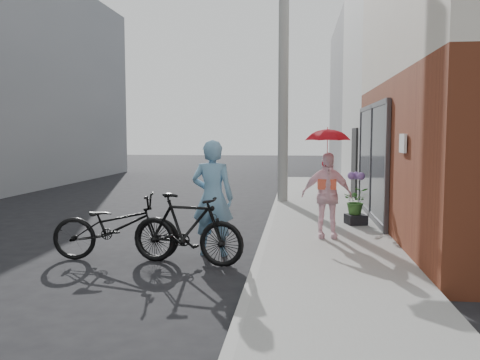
% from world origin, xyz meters
% --- Properties ---
extents(ground, '(80.00, 80.00, 0.00)m').
position_xyz_m(ground, '(0.00, 0.00, 0.00)').
color(ground, black).
rests_on(ground, ground).
extents(sidewalk, '(2.20, 24.00, 0.12)m').
position_xyz_m(sidewalk, '(2.10, 2.00, 0.06)').
color(sidewalk, gray).
rests_on(sidewalk, ground).
extents(curb, '(0.12, 24.00, 0.12)m').
position_xyz_m(curb, '(0.94, 2.00, 0.06)').
color(curb, '#9E9E99').
rests_on(curb, ground).
extents(plaster_building, '(8.00, 6.00, 7.00)m').
position_xyz_m(plaster_building, '(7.20, 9.00, 3.50)').
color(plaster_building, silver).
rests_on(plaster_building, ground).
extents(east_building_far, '(8.00, 8.00, 7.00)m').
position_xyz_m(east_building_far, '(7.20, 16.00, 3.50)').
color(east_building_far, gray).
rests_on(east_building_far, ground).
extents(utility_pole, '(0.28, 0.28, 7.00)m').
position_xyz_m(utility_pole, '(1.10, 6.00, 3.50)').
color(utility_pole, '#9E9E99').
rests_on(utility_pole, ground).
extents(officer, '(0.72, 0.50, 1.88)m').
position_xyz_m(officer, '(0.15, -0.03, 0.94)').
color(officer, '#6B9DBF').
rests_on(officer, ground).
extents(bike_left, '(2.04, 0.91, 1.04)m').
position_xyz_m(bike_left, '(-1.30, -0.50, 0.52)').
color(bike_left, black).
rests_on(bike_left, ground).
extents(bike_right, '(1.85, 0.83, 1.07)m').
position_xyz_m(bike_right, '(-0.13, -0.67, 0.54)').
color(bike_right, black).
rests_on(bike_right, ground).
extents(kimono_woman, '(0.92, 0.45, 1.52)m').
position_xyz_m(kimono_woman, '(2.03, 1.02, 0.88)').
color(kimono_woman, white).
rests_on(kimono_woman, sidewalk).
extents(parasol, '(0.79, 0.79, 0.69)m').
position_xyz_m(parasol, '(2.03, 1.02, 1.99)').
color(parasol, red).
rests_on(parasol, kimono_woman).
extents(planter, '(0.47, 0.47, 0.20)m').
position_xyz_m(planter, '(2.71, 2.45, 0.22)').
color(planter, black).
rests_on(planter, sidewalk).
extents(potted_plant, '(0.51, 0.44, 0.57)m').
position_xyz_m(potted_plant, '(2.71, 2.45, 0.61)').
color(potted_plant, '#396E2C').
rests_on(potted_plant, planter).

